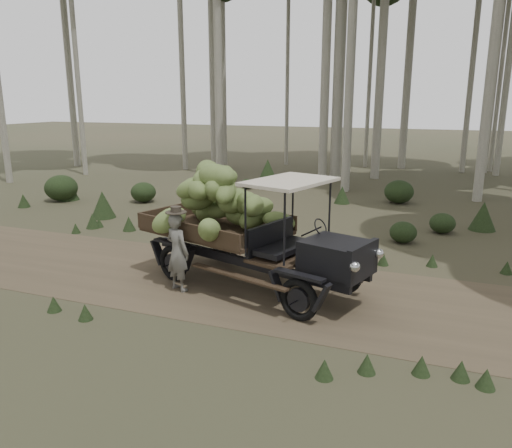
# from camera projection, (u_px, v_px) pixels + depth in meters

# --- Properties ---
(ground) EXTENTS (120.00, 120.00, 0.00)m
(ground) POSITION_uv_depth(u_px,v_px,m) (227.00, 283.00, 10.81)
(ground) COLOR #473D2B
(ground) RESTS_ON ground
(dirt_track) EXTENTS (70.00, 4.00, 0.01)m
(dirt_track) POSITION_uv_depth(u_px,v_px,m) (227.00, 283.00, 10.81)
(dirt_track) COLOR brown
(dirt_track) RESTS_ON ground
(banana_truck) EXTENTS (5.43, 3.18, 2.70)m
(banana_truck) POSITION_uv_depth(u_px,v_px,m) (233.00, 210.00, 10.69)
(banana_truck) COLOR black
(banana_truck) RESTS_ON ground
(farmer) EXTENTS (0.70, 0.58, 1.79)m
(farmer) POSITION_uv_depth(u_px,v_px,m) (178.00, 251.00, 10.25)
(farmer) COLOR #615F59
(farmer) RESTS_ON ground
(undergrowth) EXTENTS (24.13, 21.48, 1.36)m
(undergrowth) POSITION_uv_depth(u_px,v_px,m) (193.00, 229.00, 13.24)
(undergrowth) COLOR #233319
(undergrowth) RESTS_ON ground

